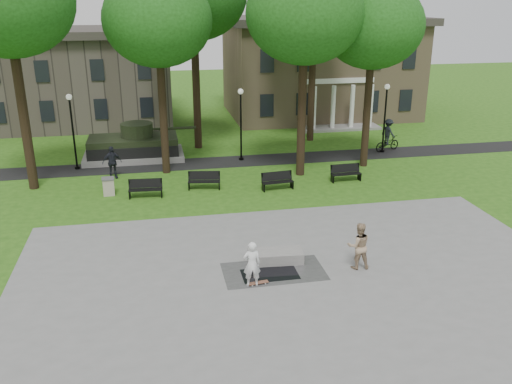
# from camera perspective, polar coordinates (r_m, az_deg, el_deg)

# --- Properties ---
(ground) EXTENTS (120.00, 120.00, 0.00)m
(ground) POSITION_cam_1_polar(r_m,az_deg,el_deg) (24.72, 2.10, -4.61)
(ground) COLOR #275213
(ground) RESTS_ON ground
(plaza) EXTENTS (22.00, 16.00, 0.02)m
(plaza) POSITION_cam_1_polar(r_m,az_deg,el_deg) (20.43, 5.34, -10.28)
(plaza) COLOR gray
(plaza) RESTS_ON ground
(footpath) EXTENTS (44.00, 2.60, 0.01)m
(footpath) POSITION_cam_1_polar(r_m,az_deg,el_deg) (35.78, -2.27, 3.23)
(footpath) COLOR black
(footpath) RESTS_ON ground
(building_right) EXTENTS (17.00, 12.00, 8.60)m
(building_right) POSITION_cam_1_polar(r_m,az_deg,el_deg) (50.59, 6.63, 13.05)
(building_right) COLOR #9E8460
(building_right) RESTS_ON ground
(building_left) EXTENTS (15.00, 10.00, 7.20)m
(building_left) POSITION_cam_1_polar(r_m,az_deg,el_deg) (49.18, -18.12, 11.15)
(building_left) COLOR #4C443D
(building_left) RESTS_ON ground
(tree_0) EXTENTS (6.80, 6.80, 12.97)m
(tree_0) POSITION_cam_1_polar(r_m,az_deg,el_deg) (31.62, -24.76, 17.78)
(tree_0) COLOR black
(tree_0) RESTS_ON ground
(tree_1) EXTENTS (6.20, 6.20, 11.63)m
(tree_1) POSITION_cam_1_polar(r_m,az_deg,el_deg) (32.42, -10.31, 17.30)
(tree_1) COLOR black
(tree_1) RESTS_ON ground
(tree_2) EXTENTS (6.60, 6.60, 12.16)m
(tree_2) POSITION_cam_1_polar(r_m,az_deg,el_deg) (31.63, 5.14, 18.12)
(tree_2) COLOR black
(tree_2) RESTS_ON ground
(tree_3) EXTENTS (6.00, 6.00, 11.19)m
(tree_3) POSITION_cam_1_polar(r_m,az_deg,el_deg) (34.10, 12.22, 16.68)
(tree_3) COLOR black
(tree_3) RESTS_ON ground
(tree_5) EXTENTS (6.40, 6.40, 12.44)m
(tree_5) POSITION_cam_1_polar(r_m,az_deg,el_deg) (40.14, 6.19, 18.94)
(tree_5) COLOR black
(tree_5) RESTS_ON ground
(lamp_left) EXTENTS (0.36, 0.36, 4.73)m
(lamp_left) POSITION_cam_1_polar(r_m,az_deg,el_deg) (35.31, -18.77, 6.64)
(lamp_left) COLOR black
(lamp_left) RESTS_ON ground
(lamp_mid) EXTENTS (0.36, 0.36, 4.73)m
(lamp_mid) POSITION_cam_1_polar(r_m,az_deg,el_deg) (35.46, -1.60, 7.74)
(lamp_mid) COLOR black
(lamp_mid) RESTS_ON ground
(lamp_right) EXTENTS (0.36, 0.36, 4.73)m
(lamp_right) POSITION_cam_1_polar(r_m,az_deg,el_deg) (38.36, 13.44, 8.14)
(lamp_right) COLOR black
(lamp_right) RESTS_ON ground
(tank_monument) EXTENTS (7.45, 3.40, 2.40)m
(tank_monument) POSITION_cam_1_polar(r_m,az_deg,el_deg) (37.11, -12.71, 4.73)
(tank_monument) COLOR gray
(tank_monument) RESTS_ON ground
(puddle) EXTENTS (2.20, 1.20, 0.00)m
(puddle) POSITION_cam_1_polar(r_m,az_deg,el_deg) (21.41, 1.47, -8.65)
(puddle) COLOR black
(puddle) RESTS_ON plaza
(concrete_block) EXTENTS (2.27, 1.17, 0.45)m
(concrete_block) POSITION_cam_1_polar(r_m,az_deg,el_deg) (22.31, 2.07, -6.76)
(concrete_block) COLOR gray
(concrete_block) RESTS_ON plaza
(skateboard) EXTENTS (0.80, 0.30, 0.07)m
(skateboard) POSITION_cam_1_polar(r_m,az_deg,el_deg) (20.71, 0.24, -9.59)
(skateboard) COLOR brown
(skateboard) RESTS_ON plaza
(skateboarder) EXTENTS (0.67, 0.46, 1.79)m
(skateboarder) POSITION_cam_1_polar(r_m,az_deg,el_deg) (20.23, -0.43, -7.59)
(skateboarder) COLOR white
(skateboarder) RESTS_ON plaza
(friend_watching) EXTENTS (1.00, 0.81, 1.93)m
(friend_watching) POSITION_cam_1_polar(r_m,az_deg,el_deg) (21.84, 10.75, -5.58)
(friend_watching) COLOR tan
(friend_watching) RESTS_ON plaza
(pedestrian_walker) EXTENTS (1.24, 0.80, 1.96)m
(pedestrian_walker) POSITION_cam_1_polar(r_m,az_deg,el_deg) (33.26, -14.92, 3.02)
(pedestrian_walker) COLOR black
(pedestrian_walker) RESTS_ON ground
(cyclist) EXTENTS (2.21, 1.42, 2.28)m
(cyclist) POSITION_cam_1_polar(r_m,az_deg,el_deg) (39.17, 13.69, 5.55)
(cyclist) COLOR black
(cyclist) RESTS_ON ground
(park_bench_0) EXTENTS (1.83, 0.65, 1.00)m
(park_bench_0) POSITION_cam_1_polar(r_m,az_deg,el_deg) (29.81, -11.56, 0.43)
(park_bench_0) COLOR black
(park_bench_0) RESTS_ON ground
(park_bench_1) EXTENTS (1.85, 0.81, 1.00)m
(park_bench_1) POSITION_cam_1_polar(r_m,az_deg,el_deg) (30.63, -5.51, 1.28)
(park_bench_1) COLOR black
(park_bench_1) RESTS_ON ground
(park_bench_2) EXTENTS (1.84, 0.71, 1.00)m
(park_bench_2) POSITION_cam_1_polar(r_m,az_deg,el_deg) (30.43, 2.27, 1.23)
(park_bench_2) COLOR black
(park_bench_2) RESTS_ON ground
(park_bench_3) EXTENTS (1.82, 0.60, 1.00)m
(park_bench_3) POSITION_cam_1_polar(r_m,az_deg,el_deg) (32.25, 9.42, 2.06)
(park_bench_3) COLOR black
(park_bench_3) RESTS_ON ground
(trash_bin) EXTENTS (0.71, 0.71, 0.96)m
(trash_bin) POSITION_cam_1_polar(r_m,az_deg,el_deg) (30.65, -15.26, 0.58)
(trash_bin) COLOR #BFB39D
(trash_bin) RESTS_ON ground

